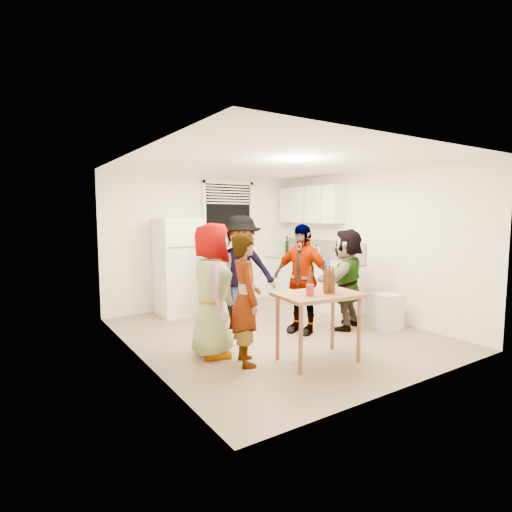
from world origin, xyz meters
TOP-DOWN VIEW (x-y plane):
  - room at (0.00, 0.00)m, footprint 4.00×4.50m
  - window at (0.45, 2.21)m, footprint 1.12×0.10m
  - refrigerator at (-0.75, 1.88)m, footprint 0.70×0.70m
  - counter_lower at (1.70, 1.15)m, footprint 0.60×2.20m
  - countertop at (1.70, 1.15)m, footprint 0.64×2.22m
  - backsplash at (1.99, 1.15)m, footprint 0.03×2.20m
  - upper_cabinets at (1.83, 1.35)m, footprint 0.34×1.60m
  - kettle at (1.65, 1.46)m, footprint 0.31×0.28m
  - paper_towel at (1.68, 1.00)m, footprint 0.11×0.11m
  - wine_bottle at (1.75, 2.01)m, footprint 0.08×0.08m
  - beer_bottle_counter at (1.60, 0.91)m, footprint 0.06×0.06m
  - blue_cup at (1.44, 0.42)m, footprint 0.09×0.09m
  - picture_frame at (1.92, 1.70)m, footprint 0.02×0.18m
  - trash_bin at (1.61, -0.73)m, footprint 0.45×0.45m
  - serving_table at (-0.23, -1.19)m, footprint 1.04×0.75m
  - beer_bottle_table at (-0.05, -1.11)m, footprint 0.06×0.06m
  - red_cup at (-0.40, -1.23)m, footprint 0.10×0.10m
  - guest_grey at (-1.20, -0.33)m, footprint 1.84×1.36m
  - guest_stripe at (-1.00, -0.79)m, footprint 1.64×1.00m
  - guest_back_left at (-0.36, 0.92)m, footprint 1.56×1.65m
  - guest_back_right at (-0.10, 0.82)m, footprint 1.79×2.07m
  - guest_black at (0.36, -0.17)m, footprint 1.86×1.48m
  - guest_orange at (1.10, -0.37)m, footprint 1.96×2.01m

SIDE VIEW (x-z plane):
  - room at x=0.00m, z-range -1.25..1.25m
  - serving_table at x=-0.23m, z-range -0.41..0.41m
  - guest_grey at x=-1.20m, z-range -0.26..0.26m
  - guest_stripe at x=-1.00m, z-range -0.18..0.18m
  - guest_back_left at x=-0.36m, z-range -0.29..0.29m
  - guest_back_right at x=-0.10m, z-range -0.32..0.32m
  - guest_black at x=0.36m, z-range -0.20..0.20m
  - guest_orange at x=1.10m, z-range -0.23..0.23m
  - trash_bin at x=1.61m, z-range -0.02..0.52m
  - counter_lower at x=1.70m, z-range 0.00..0.86m
  - beer_bottle_table at x=-0.05m, z-range 0.71..0.95m
  - red_cup at x=-0.40m, z-range 0.77..0.89m
  - refrigerator at x=-0.75m, z-range 0.00..1.70m
  - countertop at x=1.70m, z-range 0.86..0.90m
  - kettle at x=1.65m, z-range 0.79..1.01m
  - paper_towel at x=1.68m, z-range 0.78..1.02m
  - wine_bottle at x=1.75m, z-range 0.75..1.05m
  - blue_cup at x=1.44m, z-range 0.84..0.96m
  - beer_bottle_counter at x=1.60m, z-range 0.78..1.02m
  - picture_frame at x=1.92m, z-range 0.90..1.05m
  - backsplash at x=1.99m, z-range 0.90..1.26m
  - window at x=0.45m, z-range 1.32..2.38m
  - upper_cabinets at x=1.83m, z-range 1.60..2.30m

